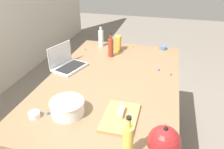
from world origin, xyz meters
The scene contains 17 objects.
island_counter centered at (0.00, 0.00, 0.45)m, with size 1.81×1.13×0.90m.
laptop centered at (0.13, 0.48, 0.95)m, with size 0.36×0.31×0.22m.
mixing_bowl_large centered at (-0.53, 0.17, 0.95)m, with size 0.23×0.23×0.10m.
bottle_vinegar centered at (0.75, 0.33, 1.00)m, with size 0.06×0.06×0.25m.
bottle_soy centered at (0.49, 0.14, 1.00)m, with size 0.06×0.06×0.26m.
bottle_oil centered at (-0.79, -0.29, 1.01)m, with size 0.06×0.06×0.26m.
kettle centered at (-0.72, -0.47, 0.98)m, with size 0.21×0.18×0.20m.
cutting_board centered at (-0.49, -0.18, 0.91)m, with size 0.34×0.22×0.02m, color #AD7F4C.
butter_stick_left centered at (-0.47, -0.18, 0.94)m, with size 0.11×0.04×0.04m, color #F4E58C.
ramekin_small centered at (0.83, -0.39, 0.92)m, with size 0.08×0.08×0.04m, color slate.
ramekin_medium centered at (-0.62, 0.37, 0.92)m, with size 0.08×0.08×0.04m, color white.
candy_bag centered at (0.66, 0.11, 0.99)m, with size 0.09×0.06×0.17m, color gold.
candy_0 centered at (0.22, -0.49, 0.91)m, with size 0.02×0.02×0.02m, color orange.
candy_1 centered at (0.60, 0.47, 0.91)m, with size 0.02×0.02×0.02m, color green.
candy_2 centered at (0.82, -0.04, 0.91)m, with size 0.02×0.02×0.02m, color yellow.
candy_3 centered at (-0.57, 0.30, 0.91)m, with size 0.02×0.02×0.02m, color blue.
candy_4 centered at (0.28, -0.38, 0.91)m, with size 0.02×0.02×0.02m, color blue.
Camera 1 is at (-1.65, -0.43, 1.86)m, focal length 36.16 mm.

